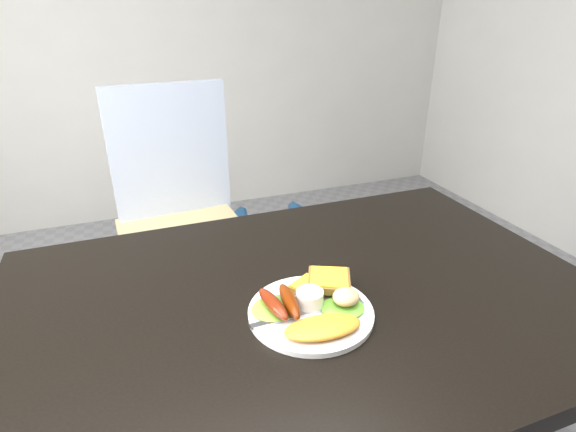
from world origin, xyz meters
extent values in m
cube|color=black|center=(0.00, 0.00, 0.73)|extent=(1.20, 0.80, 0.04)
cube|color=tan|center=(-0.13, 0.91, 0.45)|extent=(0.50, 0.50, 0.06)
imported|color=#25548A|center=(0.40, 0.55, 0.86)|extent=(0.63, 0.44, 1.72)
cylinder|color=white|center=(-0.02, -0.07, 0.76)|extent=(0.23, 0.23, 0.01)
ellipsoid|color=#568731|center=(-0.08, -0.05, 0.77)|extent=(0.10, 0.10, 0.01)
ellipsoid|color=#4A931F|center=(0.04, -0.09, 0.77)|extent=(0.09, 0.08, 0.01)
ellipsoid|color=orange|center=(-0.03, -0.14, 0.77)|extent=(0.14, 0.08, 0.02)
ellipsoid|color=maroon|center=(-0.09, -0.05, 0.78)|extent=(0.04, 0.11, 0.03)
ellipsoid|color=#652606|center=(-0.06, -0.06, 0.78)|extent=(0.04, 0.11, 0.03)
cylinder|color=white|center=(-0.02, -0.06, 0.78)|extent=(0.07, 0.07, 0.03)
cube|color=olive|center=(0.00, -0.01, 0.77)|extent=(0.09, 0.09, 0.01)
cube|color=brown|center=(0.04, -0.02, 0.78)|extent=(0.11, 0.11, 0.01)
ellipsoid|color=beige|center=(0.04, -0.09, 0.79)|extent=(0.06, 0.06, 0.03)
cube|color=#ADAFB7|center=(-0.06, -0.08, 0.76)|extent=(0.16, 0.02, 0.00)
camera|label=1|loc=(-0.30, -0.69, 1.27)|focal=28.00mm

